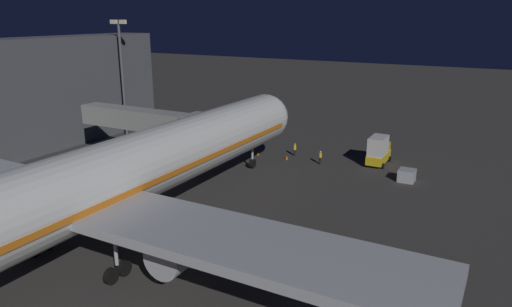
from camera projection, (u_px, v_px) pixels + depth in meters
ground_plane at (156, 222)px, 44.23m from camera, size 320.00×320.00×0.00m
airliner_at_gate at (75, 193)px, 35.34m from camera, size 53.84×68.21×18.38m
jet_bridge at (155, 122)px, 58.68m from camera, size 19.96×3.40×7.44m
apron_floodlight_mast at (122, 71)px, 72.56m from camera, size 2.90×0.50×17.95m
ops_van at (379, 150)px, 60.91m from camera, size 2.36×5.02×3.77m
baggage_container_near_belt at (407, 175)px, 54.87m from camera, size 1.82×1.83×1.44m
ground_crew_near_nose_gear at (320, 157)px, 61.04m from camera, size 0.40×0.40×1.81m
ground_crew_by_belt_loader at (295, 149)px, 64.71m from camera, size 0.40×0.40×1.84m
traffic_cone_nose_port at (287, 157)px, 63.36m from camera, size 0.36×0.36×0.55m
traffic_cone_nose_starboard at (258, 153)px, 65.40m from camera, size 0.36×0.36×0.55m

